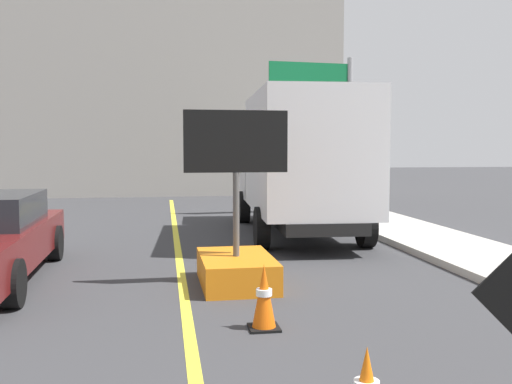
% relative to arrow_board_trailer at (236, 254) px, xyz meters
% --- Properties ---
extents(lane_center_stripe, '(0.14, 36.00, 0.01)m').
position_rel_arrow_board_trailer_xyz_m(lane_center_stripe, '(-0.83, -3.22, -0.48)').
color(lane_center_stripe, yellow).
rests_on(lane_center_stripe, ground).
extents(arrow_board_trailer, '(1.60, 1.81, 2.70)m').
position_rel_arrow_board_trailer_xyz_m(arrow_board_trailer, '(0.00, 0.00, 0.00)').
color(arrow_board_trailer, orange).
rests_on(arrow_board_trailer, ground).
extents(box_truck, '(2.81, 6.92, 3.35)m').
position_rel_arrow_board_trailer_xyz_m(box_truck, '(2.14, 4.79, 1.33)').
color(box_truck, black).
rests_on(box_truck, ground).
extents(highway_guide_sign, '(2.78, 0.37, 5.00)m').
position_rel_arrow_board_trailer_xyz_m(highway_guide_sign, '(4.04, 9.03, 2.94)').
color(highway_guide_sign, gray).
rests_on(highway_guide_sign, ground).
extents(far_building_block, '(17.13, 8.11, 10.21)m').
position_rel_arrow_board_trailer_xyz_m(far_building_block, '(-1.63, 20.53, 4.62)').
color(far_building_block, gray).
rests_on(far_building_block, ground).
extents(traffic_cone_mid_lane, '(0.36, 0.36, 0.77)m').
position_rel_arrow_board_trailer_xyz_m(traffic_cone_mid_lane, '(0.05, -2.23, -0.10)').
color(traffic_cone_mid_lane, black).
rests_on(traffic_cone_mid_lane, ground).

